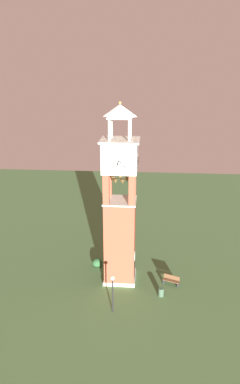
% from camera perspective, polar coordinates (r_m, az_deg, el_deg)
% --- Properties ---
extents(ground, '(80.00, 80.00, 0.00)m').
position_cam_1_polar(ground, '(37.55, -0.00, -13.32)').
color(ground, '#476B3D').
extents(clock_tower, '(3.46, 3.46, 17.28)m').
position_cam_1_polar(clock_tower, '(34.30, 0.00, -3.10)').
color(clock_tower, brown).
rests_on(clock_tower, ground).
extents(park_bench, '(0.99, 1.65, 0.95)m').
position_cam_1_polar(park_bench, '(36.69, 8.01, -13.47)').
color(park_bench, brown).
rests_on(park_bench, ground).
extents(lamp_post, '(0.36, 0.36, 3.49)m').
position_cam_1_polar(lamp_post, '(31.76, -1.16, -14.63)').
color(lamp_post, black).
rests_on(lamp_post, ground).
extents(trash_bin, '(0.52, 0.52, 0.80)m').
position_cam_1_polar(trash_bin, '(35.04, 6.43, -15.26)').
color(trash_bin, '#38513D').
rests_on(trash_bin, ground).
extents(shrub_near_entry, '(1.06, 1.06, 0.88)m').
position_cam_1_polar(shrub_near_entry, '(39.38, -3.58, -10.97)').
color(shrub_near_entry, '#28562D').
rests_on(shrub_near_entry, ground).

